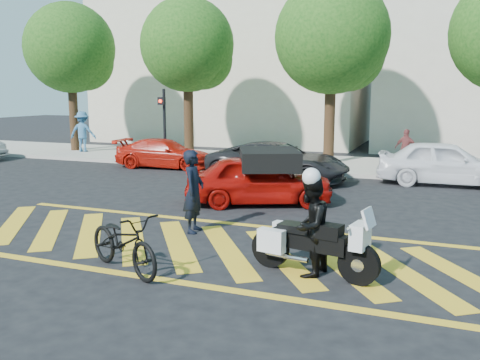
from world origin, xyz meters
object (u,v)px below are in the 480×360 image
at_px(bicycle, 124,242).
at_px(parked_left, 164,153).
at_px(police_motorcycle, 311,243).
at_px(parked_mid_right, 445,163).
at_px(officer_bike, 194,191).
at_px(officer_moto, 310,226).
at_px(parked_mid_left, 278,162).
at_px(red_convertible, 259,179).

bearing_deg(bicycle, parked_left, 52.06).
xyz_separation_m(police_motorcycle, parked_mid_right, (2.14, 9.96, 0.19)).
height_order(bicycle, parked_mid_right, parked_mid_right).
distance_m(officer_bike, police_motorcycle, 3.52).
height_order(police_motorcycle, officer_moto, officer_moto).
bearing_deg(parked_left, parked_mid_right, -96.39).
height_order(police_motorcycle, parked_mid_left, parked_mid_left).
bearing_deg(parked_left, bicycle, -159.72).
bearing_deg(bicycle, red_convertible, 21.84).
relative_size(parked_left, parked_mid_left, 0.82).
distance_m(police_motorcycle, parked_left, 13.14).
relative_size(red_convertible, parked_mid_right, 0.93).
distance_m(officer_bike, parked_mid_left, 6.86).
bearing_deg(police_motorcycle, officer_bike, 161.76).
bearing_deg(parked_mid_left, police_motorcycle, -156.00).
relative_size(officer_bike, parked_left, 0.45).
height_order(red_convertible, parked_mid_right, parked_mid_right).
distance_m(officer_moto, red_convertible, 5.60).
bearing_deg(police_motorcycle, parked_left, 141.54).
height_order(red_convertible, parked_left, red_convertible).
height_order(officer_bike, police_motorcycle, officer_bike).
height_order(parked_mid_left, parked_mid_right, parked_mid_right).
height_order(officer_bike, parked_left, officer_bike).
height_order(officer_bike, parked_mid_right, officer_bike).
relative_size(bicycle, red_convertible, 0.50).
distance_m(police_motorcycle, red_convertible, 5.60).
relative_size(officer_bike, officer_moto, 1.08).
height_order(officer_moto, parked_left, officer_moto).
distance_m(red_convertible, parked_mid_left, 3.69).
xyz_separation_m(parked_left, parked_mid_left, (5.30, -1.40, 0.10)).
relative_size(bicycle, parked_mid_left, 0.41).
bearing_deg(officer_moto, parked_left, -128.53).
xyz_separation_m(bicycle, red_convertible, (0.37, 5.95, 0.15)).
bearing_deg(officer_moto, bicycle, -60.45).
distance_m(police_motorcycle, parked_mid_left, 9.16).
distance_m(officer_bike, parked_left, 9.93).
relative_size(officer_bike, parked_mid_left, 0.37).
bearing_deg(parked_mid_left, parked_left, 78.33).
xyz_separation_m(police_motorcycle, officer_moto, (-0.02, -0.01, 0.30)).
xyz_separation_m(officer_bike, police_motorcycle, (3.06, -1.70, -0.36)).
distance_m(parked_left, parked_mid_right, 10.70).
relative_size(parked_mid_left, parked_mid_right, 1.13).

